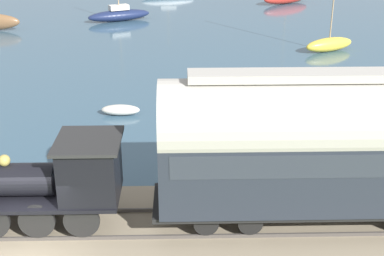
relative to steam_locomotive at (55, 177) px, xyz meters
The scene contains 7 objects.
harbor_water 42.89m from the steam_locomotive, ahead, with size 80.00×80.00×0.01m.
rail_embankment 2.09m from the steam_locomotive, 90.00° to the left, with size 5.06×56.00×0.65m.
steam_locomotive is the anchor object (origin of this frame).
passenger_coach 8.41m from the steam_locomotive, 90.00° to the right, with size 2.62×10.75×4.91m.
sailboat_yellow 27.62m from the steam_locomotive, 32.27° to the right, with size 2.59×4.09×8.72m.
sailboat_navy 34.71m from the steam_locomotive, ahead, with size 3.73×5.92×5.60m.
rowboat_mid_harbor 11.19m from the steam_locomotive, ahead, with size 0.88×2.00×0.52m.
Camera 1 is at (-13.02, -4.42, 9.96)m, focal length 50.00 mm.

